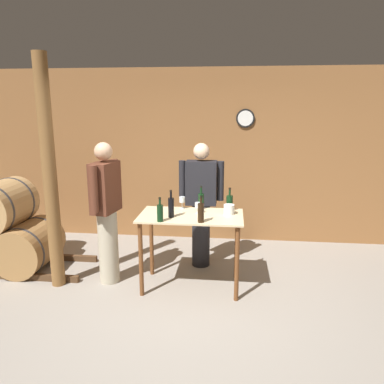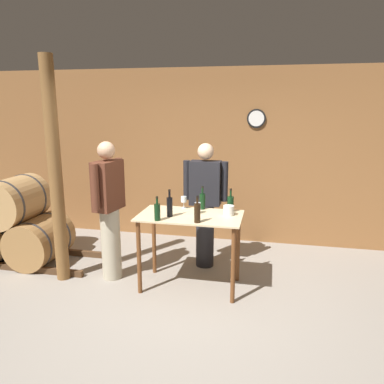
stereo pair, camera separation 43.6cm
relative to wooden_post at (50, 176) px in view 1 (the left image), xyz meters
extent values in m
plane|color=gray|center=(1.65, -0.58, -1.35)|extent=(14.00, 14.00, 0.00)
cube|color=brown|center=(1.65, 1.86, 0.00)|extent=(8.40, 0.05, 2.70)
cylinder|color=black|center=(2.25, 1.82, 0.59)|extent=(0.28, 0.03, 0.28)
cylinder|color=white|center=(2.25, 1.81, 0.59)|extent=(0.23, 0.01, 0.23)
cube|color=#4C331E|center=(-0.90, 0.70, -1.31)|extent=(2.24, 0.06, 0.08)
cylinder|color=#9E7242|center=(-0.56, 0.39, -1.03)|extent=(0.64, 0.79, 0.64)
cylinder|color=#38383D|center=(-0.56, 0.15, -1.03)|extent=(0.65, 0.03, 0.65)
cylinder|color=#38383D|center=(-0.56, 0.62, -1.03)|extent=(0.65, 0.03, 0.65)
cylinder|color=tan|center=(-0.90, 0.39, -0.49)|extent=(0.64, 0.79, 0.64)
cylinder|color=#38383D|center=(-0.90, 0.62, -0.49)|extent=(0.65, 0.03, 0.65)
cube|color=beige|center=(1.62, 0.12, -0.46)|extent=(1.20, 0.68, 0.02)
cylinder|color=brown|center=(1.08, -0.16, -0.91)|extent=(0.05, 0.05, 0.88)
cylinder|color=brown|center=(2.15, -0.16, -0.91)|extent=(0.05, 0.05, 0.88)
cylinder|color=brown|center=(1.08, 0.40, -0.91)|extent=(0.05, 0.05, 0.88)
cylinder|color=brown|center=(2.15, 0.40, -0.91)|extent=(0.05, 0.05, 0.88)
cylinder|color=brown|center=(0.00, 0.00, 0.00)|extent=(0.16, 0.16, 2.70)
cylinder|color=black|center=(1.31, -0.16, -0.36)|extent=(0.07, 0.07, 0.19)
cylinder|color=black|center=(1.31, -0.16, -0.22)|extent=(0.02, 0.02, 0.09)
cylinder|color=black|center=(1.31, -0.16, -0.19)|extent=(0.03, 0.03, 0.02)
cylinder|color=black|center=(1.40, 0.01, -0.34)|extent=(0.07, 0.07, 0.22)
cylinder|color=black|center=(1.40, 0.01, -0.18)|extent=(0.02, 0.02, 0.09)
cylinder|color=black|center=(1.40, 0.01, -0.15)|extent=(0.03, 0.03, 0.02)
cylinder|color=black|center=(1.71, 0.40, -0.36)|extent=(0.07, 0.07, 0.19)
cylinder|color=black|center=(1.71, 0.40, -0.21)|extent=(0.02, 0.02, 0.10)
cylinder|color=black|center=(1.71, 0.40, -0.18)|extent=(0.03, 0.03, 0.02)
cylinder|color=black|center=(1.75, -0.14, -0.35)|extent=(0.07, 0.07, 0.21)
cylinder|color=black|center=(1.75, -0.14, -0.20)|extent=(0.02, 0.02, 0.09)
cylinder|color=black|center=(1.75, -0.14, -0.17)|extent=(0.03, 0.03, 0.02)
cylinder|color=black|center=(2.05, 0.36, -0.36)|extent=(0.08, 0.08, 0.19)
cylinder|color=black|center=(2.05, 0.36, -0.22)|extent=(0.02, 0.02, 0.09)
cylinder|color=black|center=(2.05, 0.36, -0.18)|extent=(0.03, 0.03, 0.02)
cylinder|color=silver|center=(1.47, 0.39, -0.45)|extent=(0.06, 0.06, 0.00)
cylinder|color=silver|center=(1.47, 0.39, -0.41)|extent=(0.01, 0.01, 0.07)
cylinder|color=silver|center=(1.47, 0.39, -0.34)|extent=(0.07, 0.07, 0.07)
cylinder|color=silver|center=(1.69, 0.20, -0.45)|extent=(0.06, 0.06, 0.00)
cylinder|color=silver|center=(1.69, 0.20, -0.42)|extent=(0.01, 0.01, 0.06)
cylinder|color=silver|center=(1.69, 0.20, -0.35)|extent=(0.07, 0.07, 0.06)
cylinder|color=white|center=(2.05, 0.21, -0.40)|extent=(0.12, 0.12, 0.11)
cylinder|color=#232328|center=(1.68, 0.77, -0.92)|extent=(0.24, 0.24, 0.86)
cube|color=black|center=(1.68, 0.77, -0.20)|extent=(0.40, 0.22, 0.57)
sphere|color=beige|center=(1.68, 0.77, 0.21)|extent=(0.21, 0.21, 0.21)
cylinder|color=black|center=(1.93, 0.77, -0.17)|extent=(0.09, 0.09, 0.52)
cylinder|color=black|center=(1.43, 0.77, -0.17)|extent=(0.09, 0.09, 0.52)
cylinder|color=#B7AD93|center=(0.60, 0.15, -0.90)|extent=(0.24, 0.24, 0.90)
cube|color=#592D1E|center=(0.60, 0.15, -0.16)|extent=(0.29, 0.43, 0.60)
sphere|color=tan|center=(0.60, 0.15, 0.27)|extent=(0.21, 0.21, 0.21)
cylinder|color=#592D1E|center=(0.55, -0.10, -0.13)|extent=(0.09, 0.09, 0.54)
cylinder|color=#592D1E|center=(0.64, 0.40, -0.13)|extent=(0.09, 0.09, 0.54)
camera|label=1|loc=(2.08, -4.00, 0.78)|focal=35.00mm
camera|label=2|loc=(2.51, -3.93, 0.78)|focal=35.00mm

